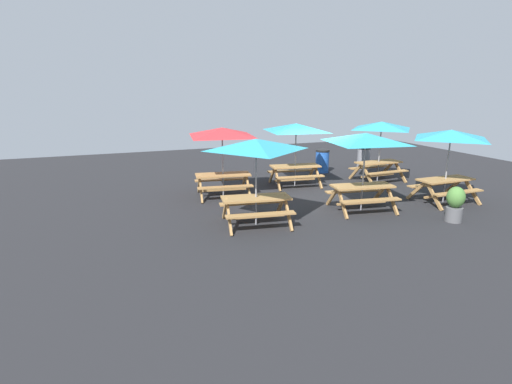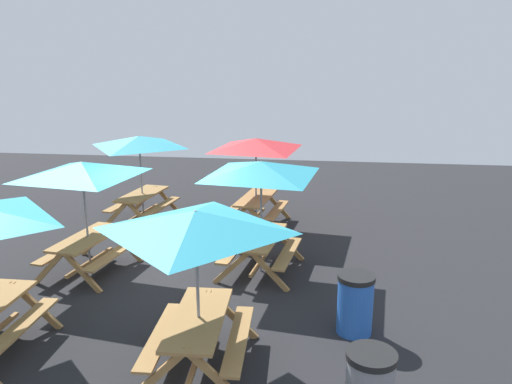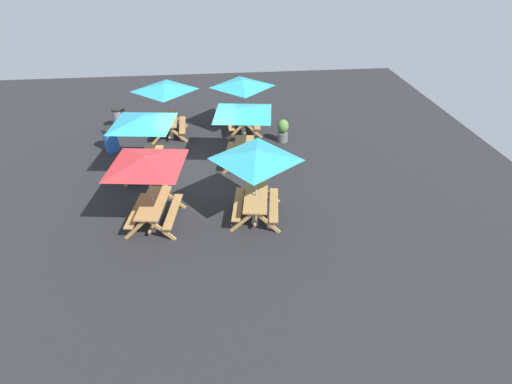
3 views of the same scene
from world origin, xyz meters
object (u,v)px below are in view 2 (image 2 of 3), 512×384
object	(u,v)px
picnic_table_0	(256,150)
picnic_table_5	(196,233)
trash_bin_blue	(355,304)
picnic_table_2	(261,177)
picnic_table_3	(82,177)
picnic_table_1	(140,148)

from	to	relation	value
picnic_table_0	picnic_table_5	bearing A→B (deg)	8.35
trash_bin_blue	picnic_table_5	bearing A→B (deg)	-61.53
picnic_table_2	picnic_table_3	world-z (taller)	same
picnic_table_0	picnic_table_2	distance (m)	2.95
picnic_table_2	picnic_table_0	bearing A→B (deg)	-162.83
picnic_table_3	picnic_table_5	size ratio (longest dim) A/B	1.20
picnic_table_1	picnic_table_3	distance (m)	3.40
picnic_table_0	trash_bin_blue	distance (m)	5.74
picnic_table_3	trash_bin_blue	size ratio (longest dim) A/B	2.86
picnic_table_3	picnic_table_1	bearing A→B (deg)	-169.89
picnic_table_1	trash_bin_blue	xyz separation A→B (m)	(5.06, 5.31, -1.49)
picnic_table_1	picnic_table_3	xyz separation A→B (m)	(3.40, 0.10, 0.00)
picnic_table_5	trash_bin_blue	world-z (taller)	picnic_table_5
picnic_table_0	picnic_table_2	xyz separation A→B (m)	(2.91, 0.49, 0.00)
picnic_table_0	picnic_table_3	bearing A→B (deg)	-32.84
picnic_table_0	picnic_table_3	distance (m)	4.52
picnic_table_1	picnic_table_2	xyz separation A→B (m)	(2.90, 3.55, 0.00)
picnic_table_3	trash_bin_blue	xyz separation A→B (m)	(1.66, 5.21, -1.49)
picnic_table_1	trash_bin_blue	size ratio (longest dim) A/B	2.38
picnic_table_3	picnic_table_5	distance (m)	4.14
picnic_table_1	picnic_table_5	size ratio (longest dim) A/B	1.00
picnic_table_1	picnic_table_3	bearing A→B (deg)	10.06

